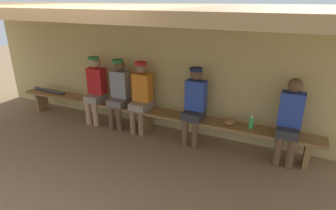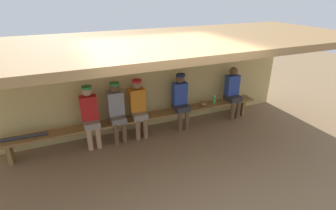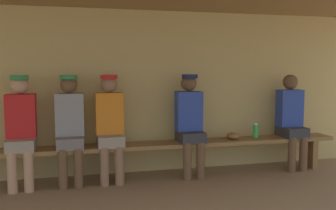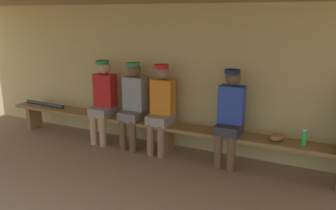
# 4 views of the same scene
# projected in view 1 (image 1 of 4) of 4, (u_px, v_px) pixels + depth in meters

# --- Properties ---
(ground_plane) EXTENTS (24.00, 24.00, 0.00)m
(ground_plane) POSITION_uv_depth(u_px,v_px,m) (96.00, 175.00, 4.10)
(ground_plane) COLOR #8C6D4C
(back_wall) EXTENTS (8.00, 0.20, 2.20)m
(back_wall) POSITION_uv_depth(u_px,v_px,m) (157.00, 71.00, 5.40)
(back_wall) COLOR tan
(back_wall) RESTS_ON ground
(dugout_roof) EXTENTS (8.00, 2.80, 0.12)m
(dugout_roof) POSITION_uv_depth(u_px,v_px,m) (113.00, 9.00, 3.88)
(dugout_roof) COLOR #9E7547
(dugout_roof) RESTS_ON back_wall
(bench) EXTENTS (6.00, 0.36, 0.46)m
(bench) POSITION_uv_depth(u_px,v_px,m) (147.00, 113.00, 5.27)
(bench) COLOR olive
(bench) RESTS_ON ground
(player_shirtless_tan) EXTENTS (0.34, 0.42, 1.34)m
(player_shirtless_tan) POSITION_uv_depth(u_px,v_px,m) (95.00, 87.00, 5.60)
(player_shirtless_tan) COLOR gray
(player_shirtless_tan) RESTS_ON ground
(player_with_sunglasses) EXTENTS (0.34, 0.42, 1.34)m
(player_with_sunglasses) POSITION_uv_depth(u_px,v_px,m) (290.00, 118.00, 4.19)
(player_with_sunglasses) COLOR #333338
(player_with_sunglasses) RESTS_ON ground
(player_in_red) EXTENTS (0.34, 0.42, 1.34)m
(player_in_red) POSITION_uv_depth(u_px,v_px,m) (141.00, 94.00, 5.19)
(player_in_red) COLOR gray
(player_in_red) RESTS_ON ground
(player_rightmost) EXTENTS (0.34, 0.42, 1.34)m
(player_rightmost) POSITION_uv_depth(u_px,v_px,m) (195.00, 102.00, 4.78)
(player_rightmost) COLOR #333338
(player_rightmost) RESTS_ON ground
(player_in_white) EXTENTS (0.34, 0.42, 1.34)m
(player_in_white) POSITION_uv_depth(u_px,v_px,m) (119.00, 91.00, 5.38)
(player_in_white) COLOR slate
(player_in_white) RESTS_ON ground
(water_bottle_green) EXTENTS (0.07, 0.07, 0.21)m
(water_bottle_green) POSITION_uv_depth(u_px,v_px,m) (251.00, 122.00, 4.47)
(water_bottle_green) COLOR green
(water_bottle_green) RESTS_ON bench
(baseball_glove_tan) EXTENTS (0.22, 0.27, 0.09)m
(baseball_glove_tan) POSITION_uv_depth(u_px,v_px,m) (230.00, 121.00, 4.63)
(baseball_glove_tan) COLOR olive
(baseball_glove_tan) RESTS_ON bench
(baseball_bat) EXTENTS (0.88, 0.11, 0.07)m
(baseball_bat) POSITION_uv_depth(u_px,v_px,m) (49.00, 91.00, 6.20)
(baseball_bat) COLOR #333338
(baseball_bat) RESTS_ON bench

